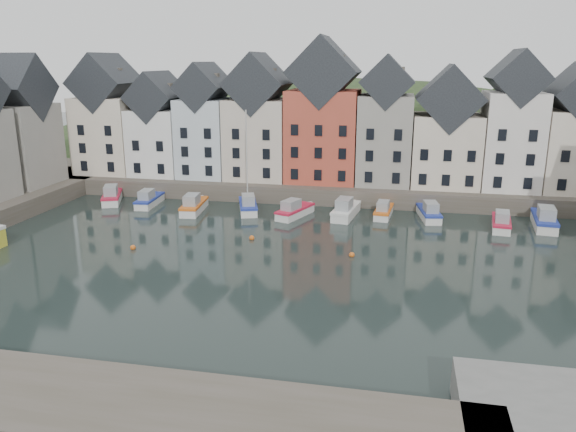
# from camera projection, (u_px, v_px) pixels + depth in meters

# --- Properties ---
(ground) EXTENTS (260.00, 260.00, 0.00)m
(ground) POSITION_uv_depth(u_px,v_px,m) (273.00, 272.00, 46.26)
(ground) COLOR black
(ground) RESTS_ON ground
(far_quay) EXTENTS (90.00, 16.00, 2.00)m
(far_quay) POSITION_uv_depth(u_px,v_px,m) (324.00, 184.00, 74.32)
(far_quay) COLOR #4D473B
(far_quay) RESTS_ON ground
(hillside) EXTENTS (153.60, 70.40, 64.00)m
(hillside) POSITION_uv_depth(u_px,v_px,m) (342.00, 255.00, 103.95)
(hillside) COLOR #203319
(hillside) RESTS_ON ground
(far_terrace) EXTENTS (72.37, 8.16, 17.78)m
(far_terrace) POSITION_uv_depth(u_px,v_px,m) (348.00, 127.00, 69.71)
(far_terrace) COLOR beige
(far_terrace) RESTS_ON far_quay
(mooring_buoys) EXTENTS (20.50, 5.50, 0.50)m
(mooring_buoys) POSITION_uv_depth(u_px,v_px,m) (244.00, 247.00, 52.02)
(mooring_buoys) COLOR orange
(mooring_buoys) RESTS_ON ground
(boat_a) EXTENTS (4.30, 6.67, 2.46)m
(boat_a) POSITION_uv_depth(u_px,v_px,m) (112.00, 196.00, 68.71)
(boat_a) COLOR silver
(boat_a) RESTS_ON ground
(boat_b) EXTENTS (2.27, 5.97, 2.25)m
(boat_b) POSITION_uv_depth(u_px,v_px,m) (149.00, 200.00, 67.14)
(boat_b) COLOR silver
(boat_b) RESTS_ON ground
(boat_c) EXTENTS (2.63, 6.49, 2.42)m
(boat_c) POSITION_uv_depth(u_px,v_px,m) (194.00, 206.00, 64.27)
(boat_c) COLOR silver
(boat_c) RESTS_ON ground
(boat_d) EXTENTS (3.72, 6.42, 11.73)m
(boat_d) POSITION_uv_depth(u_px,v_px,m) (248.00, 205.00, 64.37)
(boat_d) COLOR silver
(boat_d) RESTS_ON ground
(boat_e) EXTENTS (3.71, 6.20, 2.27)m
(boat_e) POSITION_uv_depth(u_px,v_px,m) (294.00, 211.00, 62.30)
(boat_e) COLOR silver
(boat_e) RESTS_ON ground
(boat_f) EXTENTS (2.86, 6.76, 2.52)m
(boat_f) POSITION_uv_depth(u_px,v_px,m) (346.00, 210.00, 62.20)
(boat_f) COLOR silver
(boat_f) RESTS_ON ground
(boat_g) EXTENTS (2.12, 5.50, 2.07)m
(boat_g) POSITION_uv_depth(u_px,v_px,m) (383.00, 211.00, 62.41)
(boat_g) COLOR silver
(boat_g) RESTS_ON ground
(boat_h) EXTENTS (2.71, 6.10, 2.26)m
(boat_h) POSITION_uv_depth(u_px,v_px,m) (429.00, 213.00, 61.49)
(boat_h) COLOR silver
(boat_h) RESTS_ON ground
(boat_i) EXTENTS (2.53, 5.95, 2.21)m
(boat_i) POSITION_uv_depth(u_px,v_px,m) (501.00, 223.00, 57.83)
(boat_i) COLOR silver
(boat_i) RESTS_ON ground
(boat_j) EXTENTS (2.83, 7.00, 2.61)m
(boat_j) POSITION_uv_depth(u_px,v_px,m) (544.00, 220.00, 58.27)
(boat_j) COLOR silver
(boat_j) RESTS_ON ground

